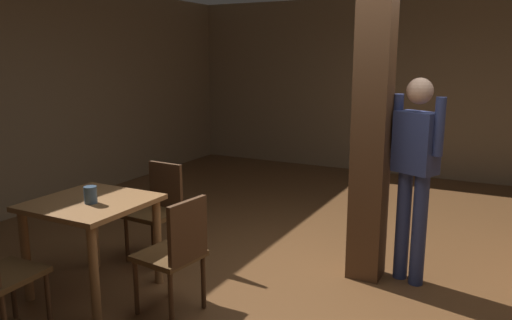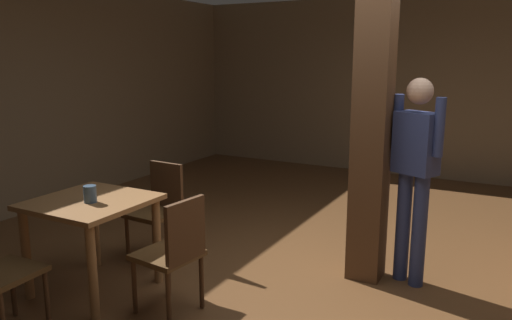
% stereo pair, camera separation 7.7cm
% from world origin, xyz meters
% --- Properties ---
extents(ground_plane, '(10.80, 10.80, 0.00)m').
position_xyz_m(ground_plane, '(0.00, 0.00, 0.00)').
color(ground_plane, brown).
extents(wall_back, '(8.00, 0.10, 2.80)m').
position_xyz_m(wall_back, '(0.00, 4.50, 1.40)').
color(wall_back, '#756047').
rests_on(wall_back, ground_plane).
extents(pillar, '(0.28, 0.28, 2.80)m').
position_xyz_m(pillar, '(0.20, 0.45, 1.40)').
color(pillar, '#4C301C').
rests_on(pillar, ground_plane).
extents(dining_table, '(0.85, 0.85, 0.77)m').
position_xyz_m(dining_table, '(-1.67, -0.86, 0.62)').
color(dining_table, brown).
rests_on(dining_table, ground_plane).
extents(chair_east, '(0.47, 0.47, 0.89)m').
position_xyz_m(chair_east, '(-0.85, -0.87, 0.51)').
color(chair_east, '#4C3319').
rests_on(chair_east, ground_plane).
extents(chair_north, '(0.44, 0.44, 0.89)m').
position_xyz_m(chair_north, '(-1.65, -0.06, 0.51)').
color(chair_north, '#4C3319').
rests_on(chair_north, ground_plane).
extents(napkin_cup, '(0.10, 0.10, 0.13)m').
position_xyz_m(napkin_cup, '(-1.61, -0.92, 0.84)').
color(napkin_cup, '#33475B').
rests_on(napkin_cup, dining_table).
extents(standing_person, '(0.46, 0.33, 1.72)m').
position_xyz_m(standing_person, '(0.55, 0.51, 1.00)').
color(standing_person, navy).
rests_on(standing_person, ground_plane).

